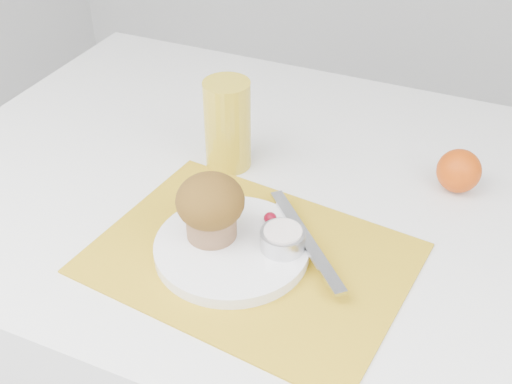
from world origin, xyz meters
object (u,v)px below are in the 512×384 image
at_px(juice_glass, 228,125).
at_px(table, 292,351).
at_px(muffin, 210,206).
at_px(orange, 459,171).
at_px(plate, 232,248).

bearing_deg(juice_glass, table, -9.33).
height_order(juice_glass, muffin, juice_glass).
bearing_deg(muffin, juice_glass, 109.28).
xyz_separation_m(table, orange, (0.21, 0.10, 0.41)).
bearing_deg(table, plate, -101.09).
bearing_deg(juice_glass, muffin, -70.72).
height_order(plate, muffin, muffin).
relative_size(table, juice_glass, 8.26).
bearing_deg(plate, juice_glass, 116.83).
bearing_deg(muffin, table, 68.41).
xyz_separation_m(orange, muffin, (-0.28, -0.27, 0.04)).
bearing_deg(juice_glass, plate, -63.17).
distance_m(plate, orange, 0.37).
bearing_deg(table, juice_glass, 170.67).
xyz_separation_m(plate, orange, (0.25, 0.27, 0.02)).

